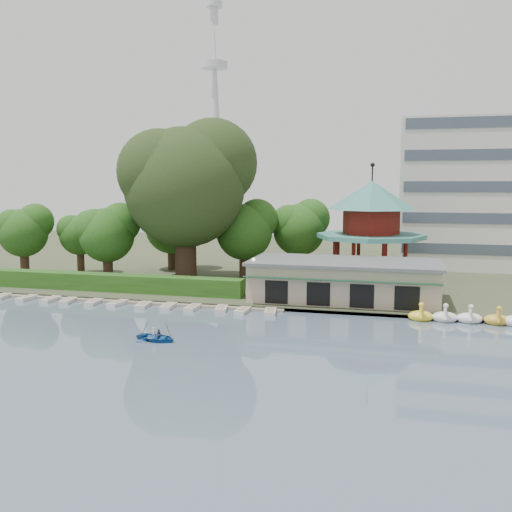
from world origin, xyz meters
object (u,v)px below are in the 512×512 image
(rowboat_with_passengers, at_px, (156,335))
(dock, at_px, (119,301))
(boathouse, at_px, (344,280))
(big_tree, at_px, (187,179))
(pavilion, at_px, (371,222))

(rowboat_with_passengers, bearing_deg, dock, 127.72)
(dock, distance_m, boathouse, 22.62)
(dock, bearing_deg, big_tree, 73.87)
(boathouse, relative_size, rowboat_with_passengers, 3.63)
(boathouse, bearing_deg, rowboat_with_passengers, -126.42)
(boathouse, bearing_deg, dock, -167.76)
(dock, height_order, rowboat_with_passengers, rowboat_with_passengers)
(pavilion, distance_m, big_tree, 21.69)
(dock, bearing_deg, boathouse, 12.24)
(pavilion, distance_m, rowboat_with_passengers, 31.48)
(big_tree, distance_m, rowboat_with_passengers, 26.83)
(boathouse, relative_size, big_tree, 0.98)
(dock, relative_size, rowboat_with_passengers, 6.63)
(pavilion, xyz_separation_m, rowboat_with_passengers, (-14.54, -27.03, -7.01))
(dock, xyz_separation_m, big_tree, (3.19, 11.02, 12.18))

